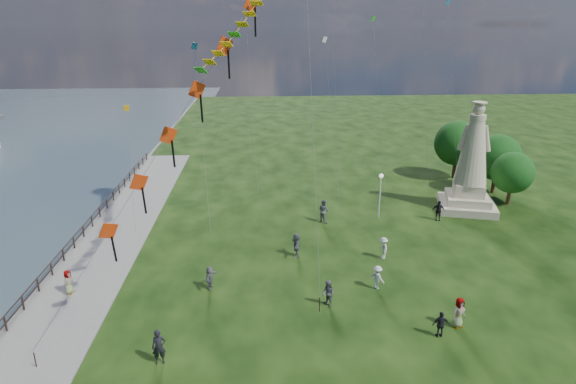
{
  "coord_description": "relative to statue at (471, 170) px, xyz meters",
  "views": [
    {
      "loc": [
        -2.67,
        -20.47,
        15.46
      ],
      "look_at": [
        -1.0,
        8.0,
        5.5
      ],
      "focal_mm": 30.0,
      "sensor_mm": 36.0,
      "label": 1
    }
  ],
  "objects": [
    {
      "name": "person_8",
      "position": [
        -9.72,
        -9.0,
        -2.78
      ],
      "size": [
        0.62,
        1.06,
        1.58
      ],
      "primitive_type": "imported",
      "rotation": [
        0.0,
        0.0,
        -1.48
      ],
      "color": "silver",
      "rests_on": "ground"
    },
    {
      "name": "person_10",
      "position": [
        -29.77,
        -12.59,
        -2.81
      ],
      "size": [
        0.64,
        0.84,
        1.51
      ],
      "primitive_type": "imported",
      "rotation": [
        0.0,
        0.0,
        1.29
      ],
      "color": "#595960",
      "rests_on": "ground"
    },
    {
      "name": "person_7",
      "position": [
        -13.02,
        -2.17,
        -2.59
      ],
      "size": [
        1.03,
        1.11,
        1.94
      ],
      "primitive_type": "imported",
      "rotation": [
        0.0,
        0.0,
        2.21
      ],
      "color": "#595960",
      "rests_on": "ground"
    },
    {
      "name": "person_3",
      "position": [
        -8.93,
        -17.97,
        -2.83
      ],
      "size": [
        0.87,
        0.45,
        1.48
      ],
      "primitive_type": "imported",
      "rotation": [
        0.0,
        0.0,
        3.15
      ],
      "color": "black",
      "rests_on": "ground"
    },
    {
      "name": "person_1",
      "position": [
        -14.37,
        -14.74,
        -2.76
      ],
      "size": [
        0.83,
        0.92,
        1.61
      ],
      "primitive_type": "imported",
      "rotation": [
        0.0,
        0.0,
        -1.01
      ],
      "color": "#595960",
      "rests_on": "ground"
    },
    {
      "name": "waterfront",
      "position": [
        -30.67,
        -9.29,
        -3.63
      ],
      "size": [
        200.0,
        200.0,
        1.51
      ],
      "color": "#2E3E46",
      "rests_on": "ground"
    },
    {
      "name": "person_5",
      "position": [
        -21.36,
        -12.35,
        -2.82
      ],
      "size": [
        0.98,
        1.5,
        1.49
      ],
      "primitive_type": "imported",
      "rotation": [
        0.0,
        0.0,
        1.27
      ],
      "color": "#595960",
      "rests_on": "ground"
    },
    {
      "name": "person_9",
      "position": [
        -3.46,
        -2.42,
        -2.7
      ],
      "size": [
        1.1,
        0.72,
        1.73
      ],
      "primitive_type": "imported",
      "rotation": [
        0.0,
        0.0,
        -0.22
      ],
      "color": "black",
      "rests_on": "ground"
    },
    {
      "name": "statue",
      "position": [
        0.0,
        0.0,
        0.0
      ],
      "size": [
        5.69,
        5.69,
        9.44
      ],
      "rotation": [
        0.0,
        0.0,
        -0.26
      ],
      "color": "#BCAA8E",
      "rests_on": "ground"
    },
    {
      "name": "lamppost",
      "position": [
        -8.26,
        -1.64,
        -0.75
      ],
      "size": [
        0.36,
        0.36,
        3.9
      ],
      "color": "silver",
      "rests_on": "ground"
    },
    {
      "name": "small_kites",
      "position": [
        -12.89,
        4.89,
        10.2
      ],
      "size": [
        28.01,
        14.44,
        25.25
      ],
      "color": "#166987",
      "rests_on": "ground"
    },
    {
      "name": "tree_row",
      "position": [
        3.43,
        5.48,
        -0.03
      ],
      "size": [
        6.49,
        12.23,
        6.14
      ],
      "color": "#382314",
      "rests_on": "ground"
    },
    {
      "name": "person_11",
      "position": [
        -15.72,
        -8.27,
        -2.7
      ],
      "size": [
        0.78,
        1.64,
        1.73
      ],
      "primitive_type": "imported",
      "rotation": [
        0.0,
        0.0,
        4.77
      ],
      "color": "#595960",
      "rests_on": "ground"
    },
    {
      "name": "person_0",
      "position": [
        -23.13,
        -19.21,
        -2.67
      ],
      "size": [
        0.73,
        0.55,
        1.8
      ],
      "primitive_type": "imported",
      "rotation": [
        0.0,
        0.0,
        0.2
      ],
      "color": "black",
      "rests_on": "ground"
    },
    {
      "name": "red_kite_train",
      "position": [
        -21.43,
        -13.66,
        8.35
      ],
      "size": [
        12.39,
        9.35,
        19.15
      ],
      "color": "black",
      "rests_on": "ground"
    },
    {
      "name": "person_2",
      "position": [
        -11.08,
        -12.95,
        -2.81
      ],
      "size": [
        1.02,
        1.07,
        1.52
      ],
      "primitive_type": "imported",
      "rotation": [
        0.0,
        0.0,
        2.29
      ],
      "color": "silver",
      "rests_on": "ground"
    },
    {
      "name": "person_4",
      "position": [
        -7.66,
        -17.16,
        -2.7
      ],
      "size": [
        0.99,
        0.84,
        1.74
      ],
      "primitive_type": "imported",
      "rotation": [
        0.0,
        0.0,
        0.45
      ],
      "color": "#595960",
      "rests_on": "ground"
    }
  ]
}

